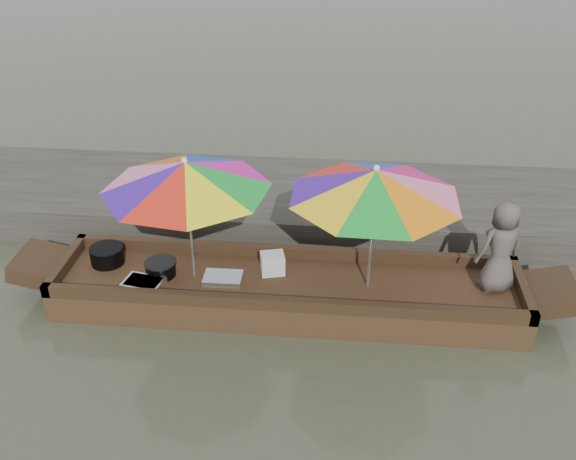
# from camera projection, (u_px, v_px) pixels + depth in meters

# --- Properties ---
(water) EXTENTS (80.00, 80.00, 0.00)m
(water) POSITION_uv_depth(u_px,v_px,m) (287.00, 305.00, 7.80)
(water) COLOR #3E432F
(water) RESTS_ON ground
(dock) EXTENTS (22.00, 2.20, 0.50)m
(dock) POSITION_uv_depth(u_px,v_px,m) (301.00, 203.00, 9.57)
(dock) COLOR #2D2B26
(dock) RESTS_ON ground
(boat_hull) EXTENTS (5.54, 1.20, 0.35)m
(boat_hull) POSITION_uv_depth(u_px,v_px,m) (287.00, 293.00, 7.72)
(boat_hull) COLOR #372112
(boat_hull) RESTS_ON water
(cooking_pot) EXTENTS (0.41, 0.41, 0.22)m
(cooking_pot) POSITION_uv_depth(u_px,v_px,m) (107.00, 255.00, 7.93)
(cooking_pot) COLOR black
(cooking_pot) RESTS_ON boat_hull
(tray_crayfish) EXTENTS (0.51, 0.39, 0.09)m
(tray_crayfish) POSITION_uv_depth(u_px,v_px,m) (143.00, 284.00, 7.50)
(tray_crayfish) COLOR silver
(tray_crayfish) RESTS_ON boat_hull
(tray_scallop) EXTENTS (0.46, 0.32, 0.06)m
(tray_scallop) POSITION_uv_depth(u_px,v_px,m) (223.00, 278.00, 7.64)
(tray_scallop) COLOR silver
(tray_scallop) RESTS_ON boat_hull
(charcoal_grill) EXTENTS (0.36, 0.36, 0.17)m
(charcoal_grill) POSITION_uv_depth(u_px,v_px,m) (161.00, 269.00, 7.71)
(charcoal_grill) COLOR black
(charcoal_grill) RESTS_ON boat_hull
(supply_bag) EXTENTS (0.33, 0.28, 0.26)m
(supply_bag) POSITION_uv_depth(u_px,v_px,m) (272.00, 263.00, 7.73)
(supply_bag) COLOR silver
(supply_bag) RESTS_ON boat_hull
(vendor) EXTENTS (0.65, 0.55, 1.13)m
(vendor) POSITION_uv_depth(u_px,v_px,m) (501.00, 247.00, 7.23)
(vendor) COLOR #514844
(vendor) RESTS_ON boat_hull
(umbrella_bow) EXTENTS (2.31, 2.31, 1.55)m
(umbrella_bow) POSITION_uv_depth(u_px,v_px,m) (190.00, 220.00, 7.33)
(umbrella_bow) COLOR #E5149B
(umbrella_bow) RESTS_ON boat_hull
(umbrella_stern) EXTENTS (2.56, 2.56, 1.55)m
(umbrella_stern) POSITION_uv_depth(u_px,v_px,m) (372.00, 229.00, 7.16)
(umbrella_stern) COLOR pink
(umbrella_stern) RESTS_ON boat_hull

